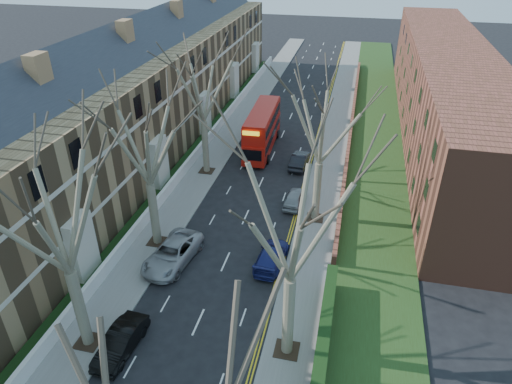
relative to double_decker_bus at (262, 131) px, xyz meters
The scene contains 17 objects.
pavement_left 6.72m from the double_decker_bus, 134.73° to the left, with size 3.00×102.00×0.12m, color slate.
pavement_right 9.01m from the double_decker_bus, 31.17° to the left, with size 3.00×102.00×0.12m, color slate.
terrace_left 13.07m from the double_decker_bus, 164.09° to the right, with size 9.70×78.00×13.60m.
flats_right 20.99m from the double_decker_bus, 24.24° to the left, with size 13.97×54.00×10.00m.
front_wall_left 7.21m from the double_decker_bus, 150.62° to the right, with size 0.30×78.00×1.00m.
grass_verge_right 12.99m from the double_decker_bus, 20.71° to the left, with size 6.00×102.00×0.06m.
tree_left_mid 29.71m from the double_decker_bus, 98.39° to the right, with size 10.50×10.50×14.71m.
tree_left_far 20.22m from the double_decker_bus, 102.81° to the right, with size 10.15×10.15×14.22m.
tree_left_dist 10.70m from the double_decker_bus, 123.00° to the right, with size 10.50×10.50×14.71m.
tree_right_mid 28.41m from the double_decker_bus, 74.77° to the right, with size 10.50×10.50×14.71m.
tree_right_far 16.05m from the double_decker_bus, 59.97° to the right, with size 10.15×10.15×14.22m.
double_decker_bus is the anchor object (origin of this frame).
car_left_mid 28.62m from the double_decker_bus, 94.09° to the right, with size 1.49×4.27×1.41m, color black.
car_left_far 20.51m from the double_decker_bus, 96.05° to the right, with size 2.62×5.68×1.58m, color #9A9B9F.
car_right_near 19.56m from the double_decker_bus, 75.75° to the right, with size 1.87×4.61×1.34m, color navy.
car_right_mid 11.86m from the double_decker_bus, 63.75° to the right, with size 1.54×3.84×1.31m, color gray.
car_right_far 5.76m from the double_decker_bus, 35.15° to the right, with size 1.49×4.27×1.41m, color black.
Camera 1 is at (8.00, -9.87, 21.18)m, focal length 32.00 mm.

